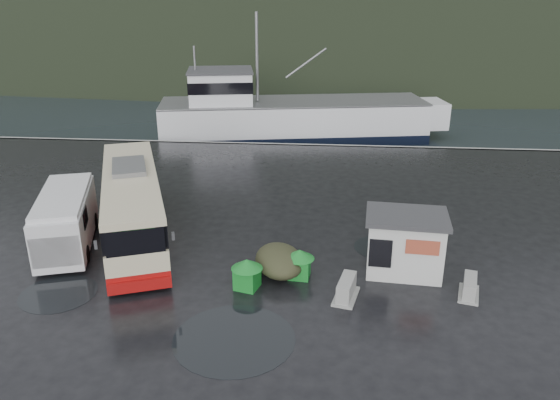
# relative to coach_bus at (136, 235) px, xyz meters

# --- Properties ---
(ground) EXTENTS (160.00, 160.00, 0.00)m
(ground) POSITION_rel_coach_bus_xyz_m (4.34, -2.42, 0.00)
(ground) COLOR black
(ground) RESTS_ON ground
(harbor_water) EXTENTS (300.00, 180.00, 0.02)m
(harbor_water) POSITION_rel_coach_bus_xyz_m (4.34, 107.58, 0.00)
(harbor_water) COLOR black
(harbor_water) RESTS_ON ground
(quay_edge) EXTENTS (160.00, 0.60, 1.50)m
(quay_edge) POSITION_rel_coach_bus_xyz_m (4.34, 17.58, 0.00)
(quay_edge) COLOR #999993
(quay_edge) RESTS_ON ground
(headland) EXTENTS (780.00, 540.00, 570.00)m
(headland) POSITION_rel_coach_bus_xyz_m (14.34, 247.58, 0.00)
(headland) COLOR black
(headland) RESTS_ON ground
(coach_bus) EXTENTS (7.14, 12.44, 3.44)m
(coach_bus) POSITION_rel_coach_bus_xyz_m (0.00, 0.00, 0.00)
(coach_bus) COLOR beige
(coach_bus) RESTS_ON ground
(white_van) EXTENTS (4.07, 6.89, 2.73)m
(white_van) POSITION_rel_coach_bus_xyz_m (-2.74, -1.52, 0.00)
(white_van) COLOR silver
(white_van) RESTS_ON ground
(waste_bin_left) EXTENTS (1.16, 1.16, 1.31)m
(waste_bin_left) POSITION_rel_coach_bus_xyz_m (6.35, -4.67, 0.00)
(waste_bin_left) COLOR #168027
(waste_bin_left) RESTS_ON ground
(waste_bin_right) EXTENTS (1.01, 1.01, 1.28)m
(waste_bin_right) POSITION_rel_coach_bus_xyz_m (8.45, -3.56, 0.00)
(waste_bin_right) COLOR #168027
(waste_bin_right) RESTS_ON ground
(dome_tent) EXTENTS (2.84, 3.38, 1.14)m
(dome_tent) POSITION_rel_coach_bus_xyz_m (7.56, -3.26, 0.00)
(dome_tent) COLOR #353620
(dome_tent) RESTS_ON ground
(ticket_kiosk) EXTENTS (3.65, 2.89, 2.69)m
(ticket_kiosk) POSITION_rel_coach_bus_xyz_m (12.95, -2.67, 0.00)
(ticket_kiosk) COLOR silver
(ticket_kiosk) RESTS_ON ground
(jersey_barrier_a) EXTENTS (1.20, 1.83, 0.84)m
(jersey_barrier_a) POSITION_rel_coach_bus_xyz_m (10.41, -5.11, 0.00)
(jersey_barrier_a) COLOR #999993
(jersey_barrier_a) RESTS_ON ground
(jersey_barrier_b) EXTENTS (1.26, 1.73, 0.78)m
(jersey_barrier_b) POSITION_rel_coach_bus_xyz_m (13.07, -2.90, 0.00)
(jersey_barrier_b) COLOR #999993
(jersey_barrier_b) RESTS_ON ground
(jersey_barrier_c) EXTENTS (1.14, 1.70, 0.78)m
(jersey_barrier_c) POSITION_rel_coach_bus_xyz_m (15.37, -4.50, 0.00)
(jersey_barrier_c) COLOR #999993
(jersey_barrier_c) RESTS_ON ground
(fishing_trawler) EXTENTS (28.71, 11.02, 11.23)m
(fishing_trawler) POSITION_rel_coach_bus_xyz_m (6.38, 24.72, 0.00)
(fishing_trawler) COLOR silver
(fishing_trawler) RESTS_ON ground
(puddles) EXTENTS (16.90, 13.20, 0.01)m
(puddles) POSITION_rel_coach_bus_xyz_m (4.66, -6.59, 0.00)
(puddles) COLOR black
(puddles) RESTS_ON ground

